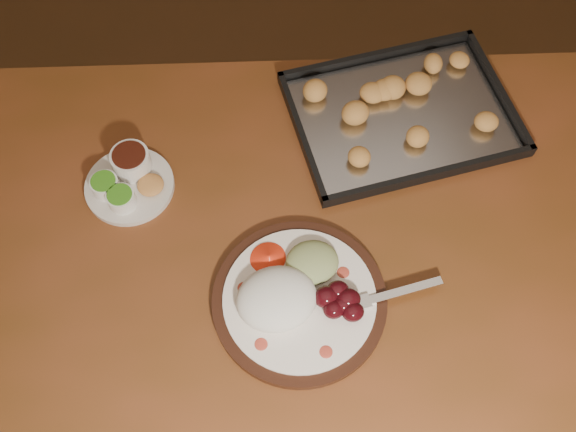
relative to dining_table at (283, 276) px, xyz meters
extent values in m
plane|color=#4F311B|center=(-0.02, 0.24, -0.65)|extent=(4.00, 4.00, 0.00)
cube|color=brown|center=(0.00, 0.00, 0.08)|extent=(1.65, 1.18, 0.04)
cylinder|color=#4D2C17|center=(-0.59, 0.51, -0.30)|extent=(0.07, 0.07, 0.71)
cylinder|color=#4D2C17|center=(0.74, 0.24, -0.30)|extent=(0.07, 0.07, 0.71)
cylinder|color=black|center=(0.01, -0.09, 0.11)|extent=(0.30, 0.30, 0.02)
cylinder|color=white|center=(0.01, -0.09, 0.12)|extent=(0.26, 0.26, 0.01)
ellipsoid|color=#B83D2C|center=(-0.07, -0.16, 0.12)|extent=(0.02, 0.02, 0.00)
ellipsoid|color=#B83D2C|center=(0.03, -0.19, 0.12)|extent=(0.02, 0.02, 0.00)
ellipsoid|color=#B83D2C|center=(0.09, -0.07, 0.12)|extent=(0.02, 0.02, 0.00)
ellipsoid|color=#B83D2C|center=(-0.08, -0.05, 0.12)|extent=(0.02, 0.02, 0.00)
ellipsoid|color=white|center=(-0.03, -0.09, 0.13)|extent=(0.16, 0.14, 0.06)
ellipsoid|color=#4C0A12|center=(0.06, -0.13, 0.13)|extent=(0.04, 0.03, 0.03)
ellipsoid|color=#4C0A12|center=(0.08, -0.12, 0.13)|extent=(0.04, 0.03, 0.03)
ellipsoid|color=#4C0A12|center=(0.07, -0.10, 0.13)|extent=(0.04, 0.03, 0.03)
ellipsoid|color=#4C0A12|center=(0.09, -0.14, 0.13)|extent=(0.04, 0.03, 0.03)
ellipsoid|color=#4C0A12|center=(0.05, -0.11, 0.13)|extent=(0.04, 0.03, 0.03)
ellipsoid|color=#4C0A12|center=(0.07, -0.13, 0.13)|extent=(0.04, 0.03, 0.03)
ellipsoid|color=tan|center=(0.04, -0.04, 0.13)|extent=(0.11, 0.10, 0.04)
cone|color=#FA3316|center=(-0.03, -0.01, 0.13)|extent=(0.08, 0.08, 0.03)
cube|color=white|center=(0.18, -0.12, 0.12)|extent=(0.14, 0.02, 0.00)
cube|color=white|center=(0.10, -0.13, 0.12)|extent=(0.04, 0.03, 0.00)
cylinder|color=white|center=(0.08, -0.14, 0.12)|extent=(0.03, 0.00, 0.00)
cylinder|color=white|center=(0.08, -0.13, 0.12)|extent=(0.03, 0.00, 0.00)
cylinder|color=white|center=(0.08, -0.13, 0.12)|extent=(0.03, 0.00, 0.00)
cylinder|color=white|center=(0.08, -0.12, 0.12)|extent=(0.03, 0.00, 0.00)
cylinder|color=silver|center=(-0.25, 0.20, 0.10)|extent=(0.17, 0.17, 0.01)
cylinder|color=white|center=(-0.29, 0.20, 0.12)|extent=(0.05, 0.05, 0.03)
cylinder|color=#3C891B|center=(-0.29, 0.20, 0.14)|extent=(0.05, 0.05, 0.00)
cylinder|color=white|center=(-0.26, 0.16, 0.12)|extent=(0.05, 0.05, 0.03)
cylinder|color=#3C891B|center=(-0.26, 0.16, 0.14)|extent=(0.05, 0.05, 0.00)
cylinder|color=white|center=(-0.23, 0.24, 0.13)|extent=(0.07, 0.07, 0.04)
cylinder|color=#361209|center=(-0.23, 0.24, 0.15)|extent=(0.06, 0.06, 0.00)
ellipsoid|color=#C68746|center=(-0.21, 0.19, 0.12)|extent=(0.05, 0.05, 0.02)
cube|color=black|center=(0.30, 0.24, 0.10)|extent=(0.44, 0.33, 0.01)
cube|color=black|center=(0.29, 0.39, 0.11)|extent=(0.43, 0.03, 0.02)
cube|color=black|center=(0.31, 0.09, 0.11)|extent=(0.43, 0.03, 0.02)
cube|color=black|center=(0.51, 0.25, 0.11)|extent=(0.02, 0.31, 0.02)
cube|color=black|center=(0.09, 0.23, 0.11)|extent=(0.02, 0.31, 0.02)
cube|color=silver|center=(0.30, 0.24, 0.11)|extent=(0.41, 0.30, 0.00)
ellipsoid|color=#D7954B|center=(0.35, 0.24, 0.12)|extent=(0.05, 0.04, 0.03)
ellipsoid|color=#D7954B|center=(0.39, 0.28, 0.12)|extent=(0.06, 0.06, 0.03)
ellipsoid|color=#D7954B|center=(0.33, 0.33, 0.12)|extent=(0.06, 0.06, 0.03)
ellipsoid|color=#D7954B|center=(0.28, 0.29, 0.12)|extent=(0.05, 0.05, 0.03)
ellipsoid|color=#D7954B|center=(0.24, 0.30, 0.12)|extent=(0.06, 0.07, 0.03)
ellipsoid|color=#D7954B|center=(0.25, 0.25, 0.12)|extent=(0.06, 0.06, 0.03)
ellipsoid|color=#D7954B|center=(0.19, 0.22, 0.12)|extent=(0.06, 0.06, 0.03)
ellipsoid|color=#D7954B|center=(0.25, 0.17, 0.12)|extent=(0.06, 0.07, 0.03)
ellipsoid|color=#D7954B|center=(0.28, 0.19, 0.12)|extent=(0.05, 0.05, 0.03)
ellipsoid|color=#D7954B|center=(0.34, 0.17, 0.12)|extent=(0.06, 0.06, 0.03)
ellipsoid|color=#D7954B|center=(0.34, 0.22, 0.12)|extent=(0.06, 0.06, 0.03)
camera|label=1|loc=(-0.10, -0.46, 1.14)|focal=40.00mm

